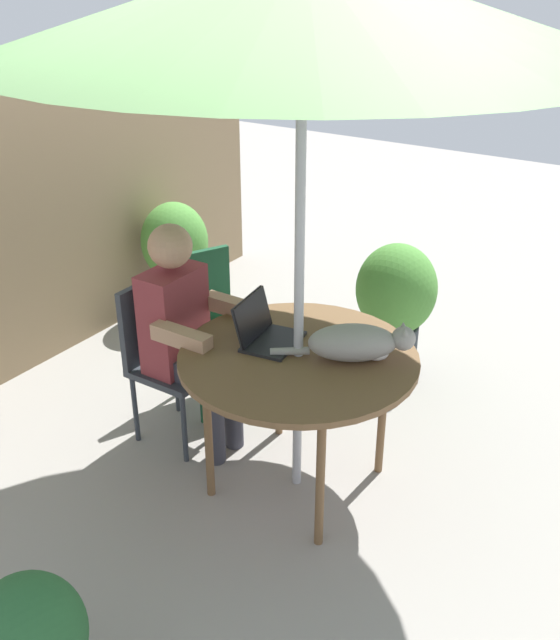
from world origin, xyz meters
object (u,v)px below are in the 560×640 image
at_px(patio_table, 298,365).
at_px(potted_plant_corner, 396,300).
at_px(laptop, 263,329).
at_px(patio_umbrella, 303,1).
at_px(cat, 358,343).
at_px(chair_empty, 206,317).
at_px(person_seated, 185,327).
at_px(chair_occupied, 164,349).
at_px(potted_plant_near_fence, 175,252).

bearing_deg(patio_table, potted_plant_corner, 3.98).
distance_m(laptop, potted_plant_corner, 1.31).
height_order(patio_umbrella, laptop, patio_umbrella).
xyz_separation_m(laptop, cat, (0.09, -0.46, 0.02)).
bearing_deg(chair_empty, laptop, -120.90).
distance_m(patio_table, chair_empty, 0.99).
distance_m(person_seated, cat, 0.94).
bearing_deg(chair_empty, potted_plant_corner, -42.38).
bearing_deg(chair_occupied, cat, -84.12).
height_order(person_seated, cat, person_seated).
distance_m(person_seated, potted_plant_corner, 1.43).
xyz_separation_m(patio_umbrella, chair_empty, (0.42, 0.88, -1.71)).
relative_size(chair_empty, laptop, 2.66).
bearing_deg(cat, potted_plant_corner, 15.93).
bearing_deg(cat, person_seated, 96.88).
xyz_separation_m(patio_umbrella, laptop, (0.02, 0.21, -1.43)).
xyz_separation_m(chair_empty, person_seated, (-0.42, -0.20, 0.17)).
bearing_deg(patio_table, chair_occupied, 90.00).
height_order(person_seated, laptop, person_seated).
xyz_separation_m(patio_table, chair_occupied, (0.00, 0.83, -0.17)).
distance_m(chair_occupied, potted_plant_corner, 1.48).
xyz_separation_m(chair_empty, potted_plant_near_fence, (0.74, 0.86, -0.03)).
relative_size(person_seated, laptop, 3.68).
height_order(person_seated, potted_plant_corner, person_seated).
bearing_deg(chair_occupied, patio_table, -90.00).
xyz_separation_m(cat, potted_plant_corner, (1.17, 0.34, -0.34)).
relative_size(patio_table, chair_empty, 1.26).
distance_m(patio_table, patio_umbrella, 1.54).
relative_size(patio_umbrella, chair_occupied, 2.79).
bearing_deg(chair_empty, potted_plant_near_fence, 49.42).
xyz_separation_m(chair_occupied, laptop, (0.02, -0.62, 0.28)).
distance_m(patio_umbrella, person_seated, 1.68).
distance_m(chair_occupied, person_seated, 0.23).
bearing_deg(patio_umbrella, laptop, 84.50).
distance_m(patio_table, chair_occupied, 0.85).
xyz_separation_m(chair_empty, laptop, (-0.40, -0.67, 0.28)).
height_order(patio_table, potted_plant_near_fence, potted_plant_near_fence).
bearing_deg(chair_empty, patio_umbrella, -115.55).
distance_m(patio_umbrella, laptop, 1.44).
height_order(laptop, potted_plant_corner, laptop).
height_order(cat, potted_plant_corner, cat).
bearing_deg(potted_plant_corner, patio_table, -176.02).
distance_m(patio_umbrella, potted_plant_near_fence, 2.72).
bearing_deg(patio_umbrella, potted_plant_corner, 3.98).
xyz_separation_m(chair_empty, cat, (-0.31, -1.12, 0.30)).
bearing_deg(potted_plant_near_fence, patio_umbrella, -123.63).
distance_m(cat, potted_plant_near_fence, 2.27).
xyz_separation_m(person_seated, potted_plant_near_fence, (1.16, 1.06, -0.20)).
distance_m(chair_occupied, potted_plant_near_fence, 1.47).
xyz_separation_m(patio_umbrella, person_seated, (0.00, 0.67, -1.54)).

